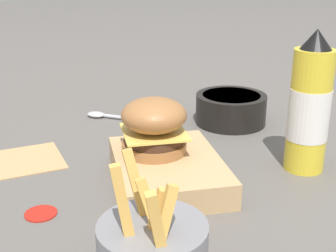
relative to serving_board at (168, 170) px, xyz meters
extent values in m
plane|color=#5B5651|center=(0.01, -0.04, -0.02)|extent=(6.00, 6.00, 0.00)
cube|color=tan|center=(0.00, 0.00, 0.00)|extent=(0.20, 0.15, 0.04)
cylinder|color=#9E6638|center=(0.03, 0.01, 0.03)|extent=(0.10, 0.10, 0.02)
cylinder|color=#422819|center=(0.03, 0.01, 0.04)|extent=(0.09, 0.09, 0.01)
cube|color=#EAC656|center=(0.03, 0.01, 0.05)|extent=(0.09, 0.09, 0.00)
ellipsoid|color=#9E6638|center=(0.03, 0.01, 0.08)|extent=(0.10, 0.10, 0.05)
cylinder|color=yellow|center=(0.00, -0.22, 0.07)|extent=(0.06, 0.06, 0.19)
cylinder|color=white|center=(0.00, -0.22, 0.07)|extent=(0.06, 0.06, 0.08)
cone|color=black|center=(0.00, -0.22, 0.18)|extent=(0.05, 0.05, 0.03)
cube|color=gold|center=(-0.19, 0.07, 0.07)|extent=(0.03, 0.03, 0.09)
cube|color=gold|center=(-0.22, 0.06, 0.06)|extent=(0.03, 0.03, 0.08)
cube|color=gold|center=(-0.24, 0.06, 0.06)|extent=(0.02, 0.03, 0.08)
cube|color=gold|center=(-0.23, 0.09, 0.07)|extent=(0.02, 0.02, 0.10)
cube|color=gold|center=(-0.25, 0.06, 0.07)|extent=(0.02, 0.02, 0.08)
cube|color=gold|center=(-0.22, 0.06, 0.06)|extent=(0.01, 0.03, 0.07)
cylinder|color=black|center=(0.22, -0.18, 0.01)|extent=(0.14, 0.14, 0.06)
cylinder|color=#CC4C33|center=(0.22, -0.18, 0.04)|extent=(0.11, 0.11, 0.01)
cylinder|color=#B2B2B7|center=(0.27, 0.00, -0.01)|extent=(0.09, 0.13, 0.01)
ellipsoid|color=#B2B2B7|center=(0.32, 0.08, -0.01)|extent=(0.04, 0.05, 0.01)
cylinder|color=#B21E14|center=(-0.05, 0.18, -0.02)|extent=(0.04, 0.04, 0.00)
cube|color=tan|center=(0.12, 0.21, -0.02)|extent=(0.14, 0.14, 0.00)
camera|label=1|loc=(-0.60, 0.13, 0.30)|focal=50.00mm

